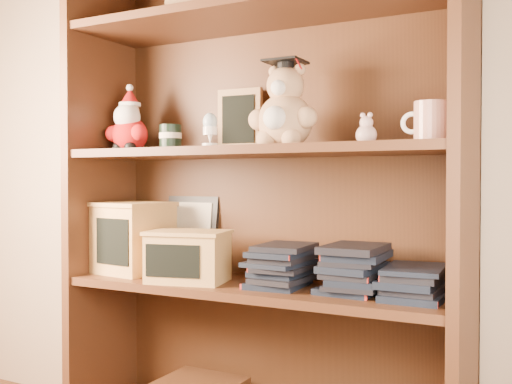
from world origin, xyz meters
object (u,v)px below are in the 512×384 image
(bookcase, at_px, (263,205))
(treats_box, at_px, (133,237))
(teacher_mug, at_px, (430,122))
(grad_teddy_bear, at_px, (284,113))

(bookcase, height_order, treats_box, bookcase)
(teacher_mug, bearing_deg, treats_box, -179.94)
(bookcase, xyz_separation_m, grad_teddy_bear, (0.10, -0.06, 0.27))
(bookcase, xyz_separation_m, treats_box, (-0.45, -0.05, -0.11))
(bookcase, height_order, grad_teddy_bear, bookcase)
(teacher_mug, relative_size, treats_box, 0.50)
(bookcase, distance_m, grad_teddy_bear, 0.29)
(bookcase, distance_m, teacher_mug, 0.55)
(grad_teddy_bear, bearing_deg, bookcase, 149.04)
(grad_teddy_bear, relative_size, teacher_mug, 2.14)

